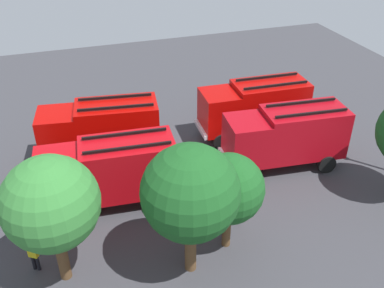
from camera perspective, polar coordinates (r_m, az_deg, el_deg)
The scene contains 14 objects.
ground_plane at distance 26.75m, azimuth -0.00°, elevation -2.55°, with size 46.90×46.90×0.00m, color #38383D.
fire_truck_0 at distance 28.97m, azimuth 8.15°, elevation 4.94°, with size 7.31×3.03×3.88m.
fire_truck_1 at distance 26.67m, azimuth -11.91°, elevation 2.03°, with size 7.47×3.56×3.88m.
fire_truck_2 at distance 26.01m, azimuth 12.17°, elevation 1.18°, with size 7.40×3.30×3.88m.
fire_truck_3 at distance 22.82m, azimuth -10.91°, elevation -3.43°, with size 7.37×3.23×3.88m.
firefighter_0 at distance 31.53m, azimuth 7.44°, elevation 4.92°, with size 0.43×0.48×1.73m.
firefighter_1 at distance 22.08m, azimuth 5.85°, elevation -8.48°, with size 0.44×0.48×1.60m.
firefighter_2 at distance 33.56m, azimuth 9.32°, elevation 6.53°, with size 0.48×0.41×1.76m.
firefighter_3 at distance 20.85m, azimuth -20.07°, elevation -13.27°, with size 0.48×0.43×1.76m.
tree_1 at distance 19.31m, azimuth 4.84°, elevation -5.87°, with size 3.20×3.20×4.96m.
tree_2 at distance 17.52m, azimuth -0.21°, elevation -6.46°, with size 4.08×4.08×6.33m.
tree_3 at distance 18.10m, azimuth -18.00°, elevation -7.48°, with size 3.94×3.94×6.11m.
traffic_cone_0 at distance 31.99m, azimuth 8.09°, elevation 4.06°, with size 0.51×0.51×0.73m, color #F2600C.
traffic_cone_1 at distance 30.26m, azimuth -6.31°, elevation 2.35°, with size 0.44×0.44×0.62m, color #F2600C.
Camera 1 is at (6.90, 20.96, 15.13)m, focal length 40.74 mm.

